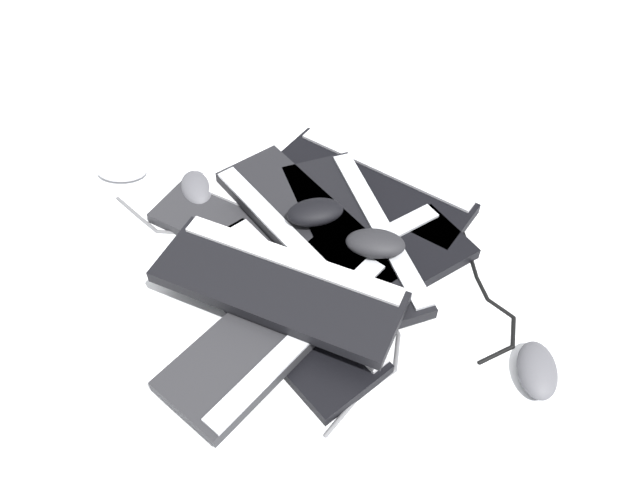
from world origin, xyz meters
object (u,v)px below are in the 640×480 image
object	(u,v)px
keyboard_5	(278,285)
mouse_2	(537,370)
keyboard_1	(281,309)
keyboard_7	(353,235)
mouse_4	(122,170)
mouse_0	(315,212)
keyboard_3	(372,186)
keyboard_4	(279,324)
keyboard_0	(258,233)
mouse_3	(197,189)
keyboard_2	(365,276)
mouse_1	(375,243)
keyboard_6	(305,223)

from	to	relation	value
keyboard_5	mouse_2	bearing A→B (deg)	-163.31
keyboard_1	keyboard_7	bearing A→B (deg)	-97.69
mouse_4	mouse_0	bearing A→B (deg)	158.50
keyboard_3	mouse_2	world-z (taller)	mouse_2
keyboard_3	keyboard_5	bearing A→B (deg)	93.61
mouse_4	keyboard_1	bearing A→B (deg)	136.93
keyboard_4	mouse_4	size ratio (longest dim) A/B	4.12
keyboard_3	mouse_4	size ratio (longest dim) A/B	4.02
keyboard_0	keyboard_5	xyz separation A→B (m)	(-0.14, 0.12, 0.06)
keyboard_4	keyboard_5	distance (m)	0.07
keyboard_0	mouse_3	distance (m)	0.18
keyboard_2	mouse_4	size ratio (longest dim) A/B	4.22
keyboard_1	keyboard_3	world-z (taller)	same
keyboard_4	mouse_0	size ratio (longest dim) A/B	4.12
keyboard_4	keyboard_7	world-z (taller)	same
keyboard_5	mouse_4	size ratio (longest dim) A/B	4.17
keyboard_3	mouse_2	size ratio (longest dim) A/B	4.02
mouse_0	mouse_4	world-z (taller)	mouse_0
keyboard_4	mouse_3	bearing A→B (deg)	-27.89
mouse_2	keyboard_5	bearing A→B (deg)	79.01
keyboard_0	keyboard_3	bearing A→B (deg)	-116.05
keyboard_4	keyboard_7	distance (m)	0.25
keyboard_1	mouse_0	distance (m)	0.20
mouse_0	mouse_1	bearing A→B (deg)	-48.36
keyboard_1	mouse_4	world-z (taller)	mouse_4
mouse_2	mouse_1	bearing A→B (deg)	55.19
keyboard_4	mouse_4	world-z (taller)	keyboard_4
keyboard_6	mouse_0	distance (m)	0.04
mouse_1	mouse_0	bearing A→B (deg)	152.26
mouse_0	mouse_3	size ratio (longest dim) A/B	1.00
keyboard_5	mouse_0	distance (m)	0.18
keyboard_7	mouse_0	size ratio (longest dim) A/B	4.02
keyboard_0	keyboard_4	xyz separation A→B (m)	(-0.18, 0.17, 0.03)
keyboard_3	keyboard_6	xyz separation A→B (m)	(0.04, 0.19, 0.03)
keyboard_4	keyboard_3	bearing A→B (deg)	-81.97
keyboard_2	keyboard_5	distance (m)	0.18
keyboard_3	mouse_3	size ratio (longest dim) A/B	4.02
mouse_3	keyboard_4	bearing A→B (deg)	8.06
mouse_2	keyboard_4	bearing A→B (deg)	86.46
keyboard_7	mouse_2	xyz separation A→B (m)	(-0.40, 0.07, -0.02)
keyboard_7	mouse_1	xyz separation A→B (m)	(-0.06, 0.02, 0.04)
mouse_0	keyboard_4	bearing A→B (deg)	-117.58
keyboard_2	keyboard_6	bearing A→B (deg)	-9.64
keyboard_0	keyboard_2	xyz separation A→B (m)	(-0.23, -0.03, 0.00)
keyboard_2	mouse_4	distance (m)	0.59
keyboard_2	keyboard_4	xyz separation A→B (m)	(0.06, 0.19, 0.03)
keyboard_6	mouse_2	world-z (taller)	keyboard_6
mouse_0	mouse_3	world-z (taller)	mouse_0
keyboard_0	mouse_0	bearing A→B (deg)	-149.03
keyboard_7	mouse_0	distance (m)	0.09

